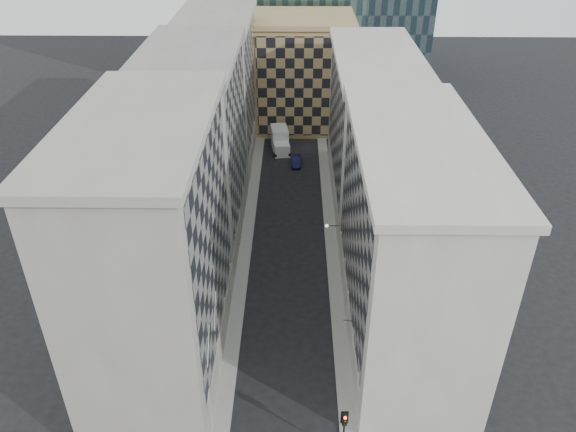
{
  "coord_description": "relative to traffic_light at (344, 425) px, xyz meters",
  "views": [
    {
      "loc": [
        0.66,
        -27.31,
        39.23
      ],
      "look_at": [
        0.11,
        13.69,
        13.8
      ],
      "focal_mm": 35.0,
      "sensor_mm": 36.0,
      "label": 1
    }
  ],
  "objects": [
    {
      "name": "tan_block",
      "position": [
        -2.55,
        67.49,
        5.95
      ],
      "size": [
        16.8,
        14.8,
        18.8
      ],
      "color": "tan",
      "rests_on": "ground"
    },
    {
      "name": "bldg_left_a",
      "position": [
        -15.43,
        10.59,
        8.34
      ],
      "size": [
        10.8,
        22.8,
        23.7
      ],
      "color": "gray",
      "rests_on": "ground"
    },
    {
      "name": "bracket_lamp",
      "position": [
        -0.17,
        23.59,
        2.72
      ],
      "size": [
        1.98,
        0.36,
        0.36
      ],
      "color": "black",
      "rests_on": "ground"
    },
    {
      "name": "sidewalk_west",
      "position": [
        -9.8,
        29.59,
        -3.41
      ],
      "size": [
        1.5,
        100.0,
        0.15
      ],
      "primitive_type": "cube",
      "color": "gray",
      "rests_on": "ground"
    },
    {
      "name": "bldg_right_a",
      "position": [
        6.33,
        14.59,
        6.84
      ],
      "size": [
        10.8,
        26.8,
        20.7
      ],
      "color": "#B7B2A8",
      "rests_on": "ground"
    },
    {
      "name": "dark_car",
      "position": [
        -3.68,
        50.73,
        -2.81
      ],
      "size": [
        1.46,
        4.07,
        1.34
      ],
      "primitive_type": "imported",
      "rotation": [
        0.0,
        0.0,
        0.01
      ],
      "color": "#0F123A",
      "rests_on": "ground"
    },
    {
      "name": "bldg_left_c",
      "position": [
        -15.43,
        54.59,
        7.34
      ],
      "size": [
        10.8,
        22.8,
        21.7
      ],
      "color": "gray",
      "rests_on": "ground"
    },
    {
      "name": "bldg_left_b",
      "position": [
        -15.43,
        32.59,
        7.84
      ],
      "size": [
        10.8,
        22.8,
        22.7
      ],
      "color": "gray",
      "rests_on": "ground"
    },
    {
      "name": "traffic_light",
      "position": [
        0.0,
        0.0,
        0.0
      ],
      "size": [
        0.59,
        0.49,
        4.65
      ],
      "rotation": [
        0.0,
        0.0,
        0.02
      ],
      "color": "black",
      "rests_on": "sidewalk_east"
    },
    {
      "name": "flagpoles_left",
      "position": [
        -10.45,
        5.59,
        4.52
      ],
      "size": [
        0.1,
        6.33,
        2.33
      ],
      "color": "gray",
      "rests_on": "ground"
    },
    {
      "name": "shop_sign",
      "position": [
        0.87,
        10.74,
        0.35
      ],
      "size": [
        0.82,
        0.72,
        0.8
      ],
      "rotation": [
        0.0,
        0.0,
        -0.16
      ],
      "color": "black",
      "rests_on": "ground"
    },
    {
      "name": "bldg_right_b",
      "position": [
        6.34,
        41.59,
        6.37
      ],
      "size": [
        10.8,
        28.8,
        19.7
      ],
      "color": "#B7B2A8",
      "rests_on": "ground"
    },
    {
      "name": "box_truck",
      "position": [
        -6.3,
        56.41,
        -1.97
      ],
      "size": [
        3.42,
        6.62,
        3.47
      ],
      "rotation": [
        0.0,
        0.0,
        0.14
      ],
      "color": "white",
      "rests_on": "ground"
    },
    {
      "name": "sidewalk_east",
      "position": [
        0.7,
        29.59,
        -3.41
      ],
      "size": [
        1.5,
        100.0,
        0.15
      ],
      "primitive_type": "cube",
      "color": "gray",
      "rests_on": "ground"
    }
  ]
}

